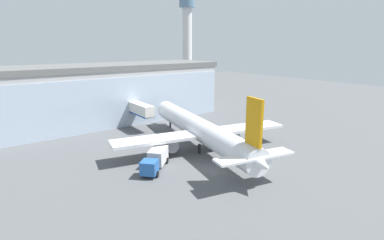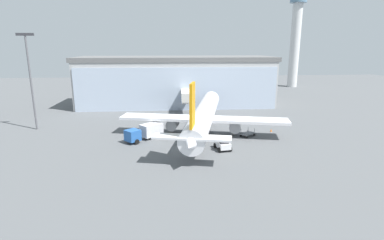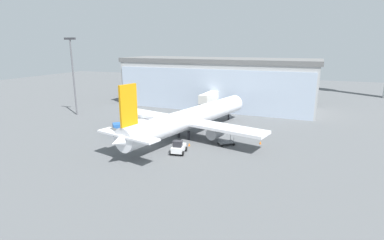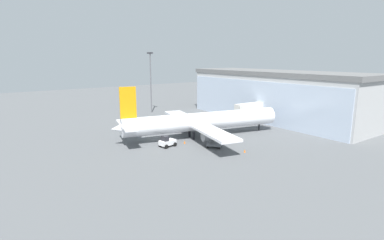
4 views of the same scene
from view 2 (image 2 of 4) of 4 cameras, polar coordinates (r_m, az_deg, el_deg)
The scene contains 11 objects.
ground at distance 49.35m, azimuth -0.74°, elevation -5.54°, with size 240.00×240.00×0.00m, color #545659.
terminal_building at distance 85.49m, azimuth -2.99°, elevation 7.44°, with size 54.62×17.55×13.56m.
jet_bridge at distance 76.17m, azimuth -1.27°, elevation 4.76°, with size 2.82×12.88×5.67m.
control_tower at distance 130.70m, azimuth 19.19°, elevation 15.52°, with size 6.77×6.77×37.32m.
apron_light_mast at distance 66.67m, azimuth -28.48°, elevation 7.72°, with size 3.20×0.40×18.82m.
airplane at distance 57.20m, azimuth 2.26°, elevation 0.82°, with size 31.53×38.68×11.63m.
catering_truck at distance 54.51m, azimuth -8.83°, elevation -2.19°, with size 6.93×6.48×2.65m.
baggage_cart at distance 56.90m, azimuth 10.54°, elevation -2.58°, with size 3.19×2.98×1.50m.
pushback_tug at distance 48.92m, azimuth 5.92°, elevation -4.59°, with size 2.59×3.44×2.30m.
safety_cone_nose at distance 52.94m, azimuth 5.29°, elevation -3.92°, with size 0.36×0.36×0.55m, color orange.
safety_cone_wingtip at distance 61.14m, azimuth 14.83°, elevation -1.88°, with size 0.36×0.36×0.55m, color orange.
Camera 2 is at (-3.94, -46.35, 16.48)m, focal length 28.00 mm.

